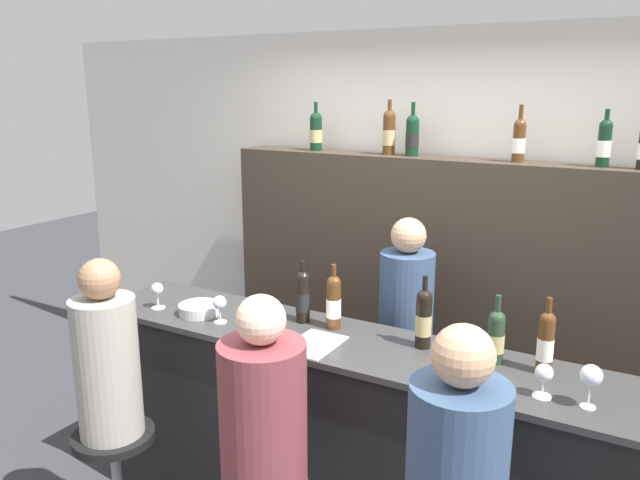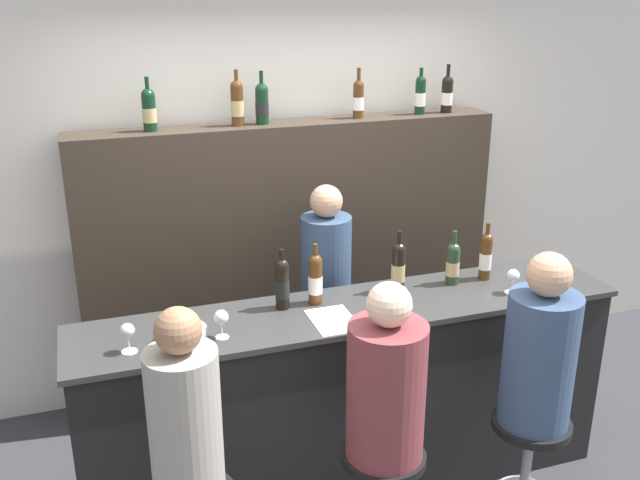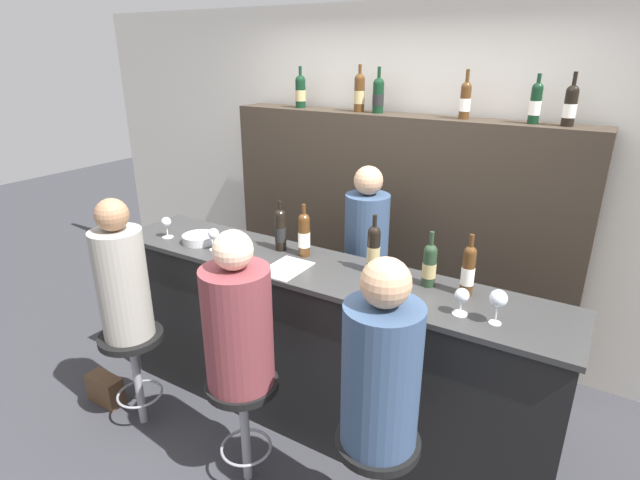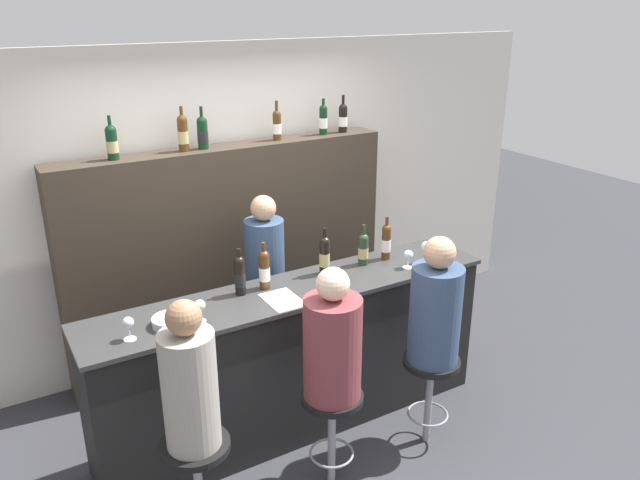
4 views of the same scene
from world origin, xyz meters
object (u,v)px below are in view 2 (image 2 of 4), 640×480
Objects in this scene: wine_bottle_counter_0 at (282,283)px; wine_glass_3 at (540,267)px; metal_bowl at (184,334)px; wine_bottle_backbar_3 at (358,98)px; wine_bottle_counter_3 at (453,263)px; wine_glass_1 at (221,318)px; wine_bottle_counter_1 at (315,279)px; wine_bottle_counter_2 at (398,267)px; wine_glass_0 at (127,332)px; wine_bottle_counter_4 at (486,256)px; bar_stool_right at (529,444)px; guest_seated_right at (540,351)px; bartender at (326,322)px; bar_stool_middle at (383,478)px; wine_bottle_backbar_5 at (447,94)px; wine_bottle_backbar_4 at (420,95)px; wine_bottle_backbar_0 at (149,109)px; guest_seated_left at (185,417)px; wine_glass_2 at (513,277)px; wine_bottle_backbar_1 at (237,103)px; guest_seated_middle at (386,384)px; wine_bottle_backbar_2 at (262,103)px.

wine_bottle_counter_0 is 1.39m from wine_glass_3.
wine_bottle_backbar_3 is at bearing 41.35° from metal_bowl.
wine_glass_1 is at bearing -170.64° from wine_bottle_counter_3.
wine_bottle_counter_1 is 0.96× the size of wine_bottle_counter_2.
wine_glass_0 reaches higher than metal_bowl.
wine_bottle_counter_4 is 1.03m from bar_stool_right.
wine_glass_0 is 0.16× the size of guest_seated_right.
bar_stool_middle is at bearing -96.29° from bartender.
wine_bottle_counter_2 is 1.10× the size of wine_bottle_backbar_3.
metal_bowl is at bearing 178.73° from wine_glass_3.
wine_bottle_backbar_5 is at bearing 65.75° from wine_bottle_counter_3.
wine_bottle_counter_0 is at bearing -141.07° from wine_bottle_backbar_4.
wine_bottle_backbar_0 is 0.19× the size of bartender.
guest_seated_left is at bearing -180.00° from guest_seated_right.
guest_seated_right is at bearing -102.30° from wine_bottle_backbar_5.
wine_bottle_counter_0 reaches higher than wine_glass_0.
wine_bottle_counter_3 is 2.15× the size of wine_glass_0.
wine_bottle_backbar_3 is at bearing -180.00° from wine_bottle_backbar_5.
wine_bottle_counter_0 is 2.25× the size of wine_glass_0.
wine_bottle_counter_2 is at bearing 118.62° from bar_stool_right.
wine_bottle_counter_2 is 0.53m from wine_bottle_counter_4.
guest_seated_right is (1.82, -0.51, -0.16)m from wine_glass_0.
wine_glass_2 is (0.24, -0.22, -0.03)m from wine_bottle_counter_3.
wine_bottle_counter_3 is at bearing 6.72° from metal_bowl.
wine_bottle_counter_2 is 0.39× the size of guest_seated_right.
wine_bottle_backbar_4 is (1.04, 0.99, 0.74)m from wine_bottle_counter_1.
wine_bottle_backbar_4 reaches higher than metal_bowl.
wine_bottle_counter_1 is 0.99× the size of wine_bottle_counter_4.
wine_bottle_backbar_4 reaches higher than bar_stool_middle.
guest_seated_right reaches higher than metal_bowl.
wine_glass_1 is 0.09× the size of bartender.
wine_bottle_backbar_4 is 2.46m from wine_glass_0.
wine_bottle_backbar_3 is at bearing 98.22° from guest_seated_right.
wine_bottle_backbar_5 is at bearing 34.89° from wine_bottle_counter_0.
wine_bottle_backbar_1 reaches higher than wine_glass_3.
wine_glass_0 is at bearing 153.82° from guest_seated_middle.
guest_seated_right is at bearing -63.11° from wine_bottle_backbar_2.
wine_glass_1 is at bearing 0.00° from wine_glass_0.
metal_bowl is (-0.71, -0.18, -0.11)m from wine_bottle_counter_1.
wine_bottle_backbar_2 reaches higher than wine_bottle_counter_2.
wine_glass_1 is 0.59m from guest_seated_left.
wine_bottle_backbar_3 is at bearing 51.23° from wine_bottle_counter_0.
bar_stool_right is (0.78, 0.00, 0.00)m from bar_stool_middle.
bar_stool_right is at bearing -100.40° from wine_bottle_counter_4.
wine_bottle_backbar_3 reaches higher than wine_bottle_counter_1.
wine_bottle_backbar_3 is at bearing 109.17° from wine_glass_2.
guest_seated_middle reaches higher than metal_bowl.
guest_seated_middle is at bearing 0.00° from guest_seated_left.
wine_bottle_counter_3 reaches higher than wine_glass_3.
wine_bottle_backbar_2 is at bearing 111.25° from bartender.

